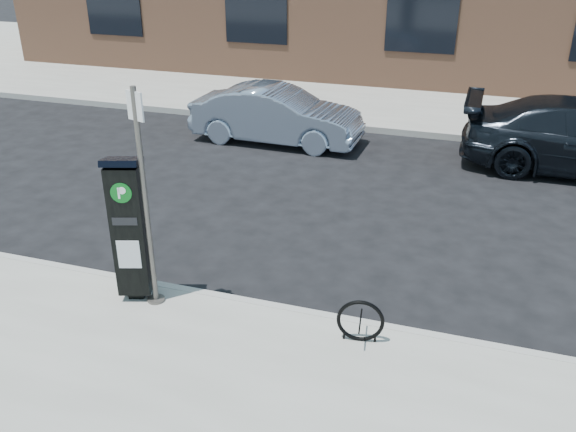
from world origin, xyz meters
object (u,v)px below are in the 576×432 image
at_px(sign_pole, 146,203).
at_px(parking_kiosk, 130,227).
at_px(bike_rack, 360,321).
at_px(car_silver, 277,115).

bearing_deg(sign_pole, parking_kiosk, -169.24).
xyz_separation_m(sign_pole, bike_rack, (2.68, -0.01, -1.12)).
relative_size(parking_kiosk, car_silver, 0.50).
height_order(bike_rack, car_silver, car_silver).
distance_m(sign_pole, car_silver, 7.10).
bearing_deg(bike_rack, car_silver, 108.18).
bearing_deg(parking_kiosk, sign_pole, -25.58).
xyz_separation_m(parking_kiosk, car_silver, (-0.47, 6.96, -0.51)).
relative_size(sign_pole, bike_rack, 5.05).
relative_size(sign_pole, car_silver, 0.72).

